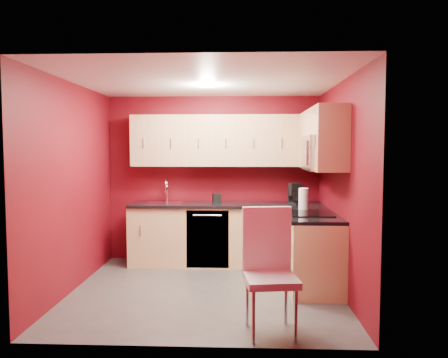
# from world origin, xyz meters

# --- Properties ---
(floor) EXTENTS (3.20, 3.20, 0.00)m
(floor) POSITION_xyz_m (0.00, 0.00, 0.00)
(floor) COLOR #4A4845
(floor) RESTS_ON ground
(ceiling) EXTENTS (3.20, 3.20, 0.00)m
(ceiling) POSITION_xyz_m (0.00, 0.00, 2.50)
(ceiling) COLOR white
(ceiling) RESTS_ON wall_back
(wall_back) EXTENTS (3.20, 0.00, 3.20)m
(wall_back) POSITION_xyz_m (0.00, 1.50, 1.25)
(wall_back) COLOR maroon
(wall_back) RESTS_ON floor
(wall_front) EXTENTS (3.20, 0.00, 3.20)m
(wall_front) POSITION_xyz_m (0.00, -1.50, 1.25)
(wall_front) COLOR maroon
(wall_front) RESTS_ON floor
(wall_left) EXTENTS (0.00, 3.00, 3.00)m
(wall_left) POSITION_xyz_m (-1.60, 0.00, 1.25)
(wall_left) COLOR maroon
(wall_left) RESTS_ON floor
(wall_right) EXTENTS (0.00, 3.00, 3.00)m
(wall_right) POSITION_xyz_m (1.60, 0.00, 1.25)
(wall_right) COLOR maroon
(wall_right) RESTS_ON floor
(base_cabinets_back) EXTENTS (2.80, 0.60, 0.87)m
(base_cabinets_back) POSITION_xyz_m (0.20, 1.20, 0.43)
(base_cabinets_back) COLOR #E3C181
(base_cabinets_back) RESTS_ON floor
(base_cabinets_right) EXTENTS (0.60, 1.30, 0.87)m
(base_cabinets_right) POSITION_xyz_m (1.30, 0.25, 0.43)
(base_cabinets_right) COLOR #E3C181
(base_cabinets_right) RESTS_ON floor
(countertop_back) EXTENTS (2.80, 0.63, 0.04)m
(countertop_back) POSITION_xyz_m (0.20, 1.19, 0.89)
(countertop_back) COLOR black
(countertop_back) RESTS_ON base_cabinets_back
(countertop_right) EXTENTS (0.63, 1.27, 0.04)m
(countertop_right) POSITION_xyz_m (1.29, 0.23, 0.89)
(countertop_right) COLOR black
(countertop_right) RESTS_ON base_cabinets_right
(upper_cabinets_back) EXTENTS (2.80, 0.35, 0.75)m
(upper_cabinets_back) POSITION_xyz_m (0.20, 1.32, 1.83)
(upper_cabinets_back) COLOR tan
(upper_cabinets_back) RESTS_ON wall_back
(upper_cabinets_right) EXTENTS (0.35, 1.55, 0.75)m
(upper_cabinets_right) POSITION_xyz_m (1.42, 0.44, 1.89)
(upper_cabinets_right) COLOR tan
(upper_cabinets_right) RESTS_ON wall_right
(microwave) EXTENTS (0.42, 0.76, 0.42)m
(microwave) POSITION_xyz_m (1.39, 0.20, 1.66)
(microwave) COLOR silver
(microwave) RESTS_ON upper_cabinets_right
(cooktop) EXTENTS (0.50, 0.55, 0.01)m
(cooktop) POSITION_xyz_m (1.28, 0.20, 0.92)
(cooktop) COLOR black
(cooktop) RESTS_ON countertop_right
(sink) EXTENTS (0.52, 0.42, 0.35)m
(sink) POSITION_xyz_m (-0.70, 1.20, 0.94)
(sink) COLOR silver
(sink) RESTS_ON countertop_back
(dishwasher_front) EXTENTS (0.60, 0.02, 0.82)m
(dishwasher_front) POSITION_xyz_m (-0.05, 0.91, 0.43)
(dishwasher_front) COLOR black
(dishwasher_front) RESTS_ON base_cabinets_back
(downlight) EXTENTS (0.20, 0.20, 0.01)m
(downlight) POSITION_xyz_m (0.00, 0.30, 2.48)
(downlight) COLOR white
(downlight) RESTS_ON ceiling
(coffee_maker) EXTENTS (0.26, 0.29, 0.30)m
(coffee_maker) POSITION_xyz_m (1.23, 1.13, 1.06)
(coffee_maker) COLOR black
(coffee_maker) RESTS_ON countertop_back
(napkin_holder) EXTENTS (0.14, 0.14, 0.13)m
(napkin_holder) POSITION_xyz_m (0.05, 1.31, 0.97)
(napkin_holder) COLOR black
(napkin_holder) RESTS_ON countertop_back
(paper_towel) EXTENTS (0.19, 0.19, 0.29)m
(paper_towel) POSITION_xyz_m (1.23, 0.51, 1.05)
(paper_towel) COLOR white
(paper_towel) RESTS_ON countertop_right
(dining_chair) EXTENTS (0.52, 0.54, 1.16)m
(dining_chair) POSITION_xyz_m (0.70, -1.20, 0.58)
(dining_chair) COLOR silver
(dining_chair) RESTS_ON floor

